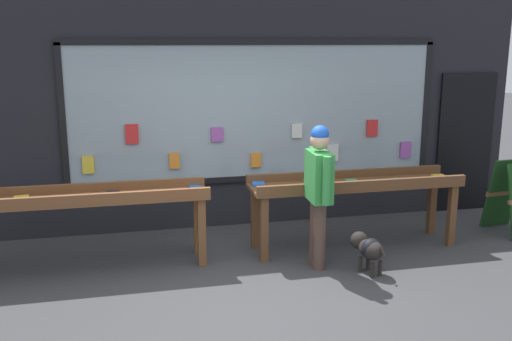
% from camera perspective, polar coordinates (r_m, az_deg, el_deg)
% --- Properties ---
extents(ground_plane, '(40.00, 40.00, 0.00)m').
position_cam_1_polar(ground_plane, '(6.03, -0.69, -12.31)').
color(ground_plane, '#38383A').
extents(shopfront_facade, '(8.96, 0.29, 3.21)m').
position_cam_1_polar(shopfront_facade, '(7.89, -3.82, 5.80)').
color(shopfront_facade, black).
rests_on(shopfront_facade, ground_plane).
extents(display_table_left, '(2.66, 0.57, 0.95)m').
position_cam_1_polar(display_table_left, '(6.70, -16.24, -3.28)').
color(display_table_left, brown).
rests_on(display_table_left, ground_plane).
extents(display_table_right, '(2.66, 0.65, 0.93)m').
position_cam_1_polar(display_table_right, '(7.23, 9.86, -1.85)').
color(display_table_right, brown).
rests_on(display_table_right, ground_plane).
extents(person_browsing, '(0.24, 0.66, 1.66)m').
position_cam_1_polar(person_browsing, '(6.47, 6.28, -1.54)').
color(person_browsing, '#4C382D').
rests_on(person_browsing, ground_plane).
extents(small_dog, '(0.32, 0.53, 0.43)m').
position_cam_1_polar(small_dog, '(6.58, 11.16, -7.59)').
color(small_dog, black).
rests_on(small_dog, ground_plane).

